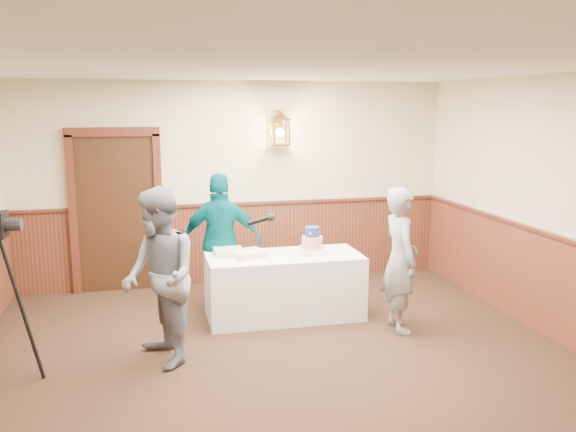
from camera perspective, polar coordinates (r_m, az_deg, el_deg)
The scene contains 9 objects.
ground at distance 5.56m, azimuth 0.66°, elevation -16.10°, with size 7.00×7.00×0.00m, color black.
room_shell at distance 5.49m, azimuth -0.98°, elevation 0.32°, with size 6.02×7.02×2.81m.
display_table at distance 7.22m, azimuth -0.36°, elevation -6.56°, with size 1.80×0.80×0.75m, color white.
tiered_cake at distance 7.18m, azimuth 2.26°, elevation -2.54°, with size 0.36×0.36×0.32m.
sheet_cake_yellow at distance 7.03m, azimuth -3.72°, elevation -3.56°, with size 0.37×0.29×0.08m, color #DAC482.
sheet_cake_green at distance 7.15m, azimuth -5.59°, elevation -3.35°, with size 0.33×0.27×0.08m, color #A4E2A0.
interviewer at distance 5.94m, azimuth -11.93°, elevation -5.65°, with size 1.59×0.99×1.73m.
baker at distance 6.82m, azimuth 10.44°, elevation -4.01°, with size 0.59×0.39×1.61m, color gray.
assistant_p at distance 7.45m, azimuth -6.24°, elevation -2.40°, with size 0.98×0.41×1.68m, color #004E55.
Camera 1 is at (-1.19, -4.83, 2.49)m, focal length 38.00 mm.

